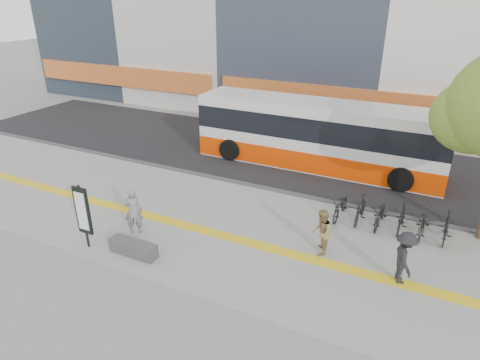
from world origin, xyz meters
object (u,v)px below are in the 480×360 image
at_px(bench, 133,248).
at_px(signboard, 83,212).
at_px(pedestrian_tan, 321,232).
at_px(seated_woman, 133,211).
at_px(pedestrian_dark, 404,258).
at_px(bus, 317,137).

bearing_deg(bench, signboard, -169.19).
bearing_deg(pedestrian_tan, seated_woman, -88.01).
bearing_deg(pedestrian_dark, bus, 11.78).
height_order(bus, seated_woman, bus).
bearing_deg(bus, seated_woman, -113.43).
bearing_deg(bus, pedestrian_tan, -72.08).
distance_m(bench, signboard, 1.94).
relative_size(pedestrian_tan, pedestrian_dark, 0.95).
distance_m(signboard, seated_woman, 1.65).
bearing_deg(signboard, pedestrian_tan, 23.46).
bearing_deg(bus, bench, -106.87).
bearing_deg(pedestrian_dark, signboard, 84.78).
bearing_deg(bench, seated_woman, 126.82).
height_order(bench, bus, bus).
distance_m(bus, seated_woman, 9.42).
bearing_deg(signboard, pedestrian_dark, 15.66).
xyz_separation_m(signboard, pedestrian_tan, (6.82, 2.96, -0.53)).
xyz_separation_m(seated_woman, pedestrian_dark, (8.49, 1.23, -0.03)).
xyz_separation_m(bus, seated_woman, (-3.74, -8.63, -0.57)).
xyz_separation_m(pedestrian_tan, pedestrian_dark, (2.47, -0.36, 0.04)).
relative_size(signboard, bus, 0.19).
xyz_separation_m(bench, signboard, (-1.60, -0.31, 1.06)).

